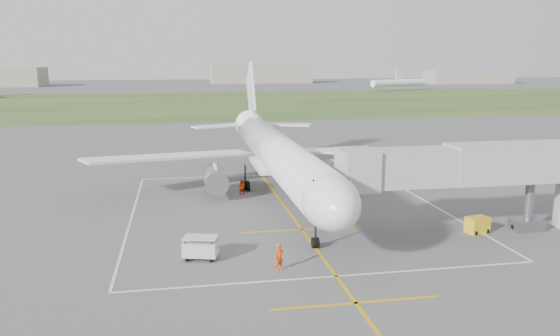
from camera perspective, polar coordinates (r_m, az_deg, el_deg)
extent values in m
plane|color=#505052|center=(54.35, -0.03, -3.31)|extent=(700.00, 700.00, 0.00)
cube|color=#2D4D21|center=(182.50, -7.51, 6.83)|extent=(700.00, 120.00, 0.02)
cube|color=#C7970B|center=(49.61, 1.02, -4.72)|extent=(0.25, 60.00, 0.01)
cube|color=#C7970B|center=(32.34, 7.94, -13.79)|extent=(10.00, 0.25, 0.01)
cube|color=#C7970B|center=(44.93, 2.30, -6.44)|extent=(10.00, 0.25, 0.01)
cube|color=silver|center=(65.88, -1.93, -0.73)|extent=(28.00, 0.20, 0.01)
cube|color=silver|center=(35.83, 5.89, -11.18)|extent=(28.00, 0.20, 0.01)
cube|color=silver|center=(49.84, -15.26, -5.05)|extent=(0.20, 32.00, 0.01)
cube|color=silver|center=(54.95, 15.29, -3.54)|extent=(0.20, 32.00, 0.01)
cylinder|color=white|center=(53.40, -0.03, 1.37)|extent=(3.80, 36.00, 3.80)
ellipsoid|color=white|center=(36.23, 5.15, -3.42)|extent=(3.80, 7.22, 3.80)
cube|color=black|center=(35.14, 5.57, -2.12)|extent=(2.40, 1.60, 0.99)
cone|color=white|center=(73.39, -2.95, 4.37)|extent=(3.80, 6.00, 3.80)
cube|color=white|center=(61.93, 8.55, 1.82)|extent=(17.93, 11.24, 1.23)
cube|color=white|center=(58.60, -11.27, 1.19)|extent=(17.93, 11.24, 1.23)
cube|color=white|center=(56.58, -0.58, 0.34)|extent=(4.20, 8.00, 0.50)
cube|color=white|center=(73.70, -3.05, 7.75)|extent=(0.30, 7.89, 8.65)
cube|color=white|center=(71.77, -2.80, 5.26)|extent=(0.35, 5.00, 1.20)
cube|color=white|center=(73.74, 0.33, 4.57)|extent=(7.85, 5.03, 0.20)
cube|color=white|center=(72.64, -6.21, 4.40)|extent=(7.85, 5.03, 0.20)
cylinder|color=slate|center=(57.68, 5.58, -0.57)|extent=(2.30, 4.20, 2.30)
cube|color=white|center=(57.24, 5.68, 0.15)|extent=(0.25, 2.40, 1.20)
cylinder|color=slate|center=(55.60, -6.80, -1.04)|extent=(2.30, 4.20, 2.30)
cube|color=white|center=(55.14, -6.80, -0.30)|extent=(0.25, 2.40, 1.20)
cylinder|color=black|center=(40.37, 3.73, -6.58)|extent=(0.18, 0.18, 2.60)
cylinder|color=black|center=(40.63, 3.56, -7.80)|extent=(0.28, 0.80, 0.80)
cylinder|color=black|center=(40.68, 3.86, -7.78)|extent=(0.28, 0.80, 0.80)
cylinder|color=black|center=(58.89, 1.95, -0.78)|extent=(0.22, 0.22, 2.80)
cylinder|color=black|center=(58.69, 1.75, -1.74)|extent=(0.32, 0.96, 0.96)
cylinder|color=black|center=(58.81, 2.28, -1.71)|extent=(0.32, 0.96, 0.96)
cylinder|color=black|center=(59.36, 1.61, -1.59)|extent=(0.32, 0.96, 0.96)
cylinder|color=black|center=(59.48, 2.13, -1.57)|extent=(0.32, 0.96, 0.96)
cylinder|color=black|center=(57.94, -3.66, -0.99)|extent=(0.22, 0.22, 2.80)
cylinder|color=black|center=(57.77, -3.89, -1.97)|extent=(0.32, 0.96, 0.96)
cylinder|color=black|center=(57.83, -3.34, -1.95)|extent=(0.32, 0.96, 0.96)
cylinder|color=black|center=(58.45, -3.97, -1.81)|extent=(0.32, 0.96, 0.96)
cylinder|color=black|center=(58.51, -3.42, -1.79)|extent=(0.32, 0.96, 0.96)
cube|color=gray|center=(42.73, 13.59, 0.07)|extent=(11.09, 2.90, 2.80)
cube|color=gray|center=(46.92, 23.37, 0.56)|extent=(11.09, 3.10, 3.00)
cube|color=gray|center=(41.16, 8.06, -0.14)|extent=(2.60, 3.40, 3.00)
cylinder|color=slate|center=(48.52, 24.56, -3.57)|extent=(0.70, 0.70, 4.20)
cube|color=slate|center=(48.94, 24.40, -5.44)|extent=(2.60, 1.40, 0.90)
cylinder|color=black|center=(48.41, 23.41, -5.65)|extent=(0.70, 0.30, 0.70)
cylinder|color=black|center=(49.53, 25.35, -5.44)|extent=(0.70, 0.30, 0.70)
cube|color=gold|center=(46.69, 19.91, -5.61)|extent=(1.95, 1.50, 1.30)
cylinder|color=black|center=(46.09, 19.73, -6.41)|extent=(0.26, 0.41, 0.38)
cylinder|color=black|center=(46.91, 20.82, -6.18)|extent=(0.26, 0.41, 0.38)
cube|color=silver|center=(38.62, -8.30, -8.31)|extent=(2.63, 1.98, 1.03)
cube|color=silver|center=(38.37, -8.33, -7.19)|extent=(2.63, 1.98, 0.07)
cylinder|color=black|center=(38.27, -9.88, -8.25)|extent=(0.07, 0.07, 1.22)
cylinder|color=black|center=(37.85, -7.11, -8.39)|extent=(0.07, 0.07, 1.22)
cylinder|color=black|center=(39.29, -9.46, -7.71)|extent=(0.07, 0.07, 1.22)
cylinder|color=black|center=(38.88, -6.76, -7.84)|extent=(0.07, 0.07, 1.22)
cylinder|color=black|center=(38.56, -9.69, -9.35)|extent=(0.26, 0.41, 0.37)
cylinder|color=black|center=(38.18, -7.20, -9.48)|extent=(0.26, 0.41, 0.37)
cylinder|color=black|center=(39.49, -9.31, -8.83)|extent=(0.26, 0.41, 0.37)
cylinder|color=black|center=(39.12, -6.89, -8.96)|extent=(0.26, 0.41, 0.37)
imported|color=#E84507|center=(36.29, -0.07, -9.31)|extent=(0.78, 0.69, 1.80)
imported|color=#F64407|center=(56.33, -4.03, -1.98)|extent=(0.95, 0.85, 1.60)
cube|color=gray|center=(335.51, -2.02, 9.89)|extent=(60.00, 20.00, 12.00)
cube|color=gray|center=(346.25, 19.08, 9.01)|extent=(50.00, 18.00, 8.00)
cylinder|color=white|center=(256.34, 12.29, 8.69)|extent=(30.62, 15.70, 3.20)
cube|color=white|center=(256.20, 12.33, 9.69)|extent=(3.79, 1.87, 5.50)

